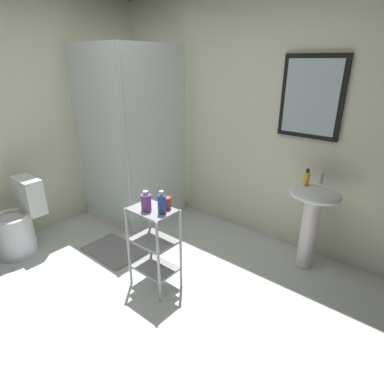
{
  "coord_description": "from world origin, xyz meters",
  "views": [
    {
      "loc": [
        1.65,
        -1.13,
        1.84
      ],
      "look_at": [
        0.04,
        0.8,
        0.78
      ],
      "focal_mm": 29.65,
      "sensor_mm": 36.0,
      "label": 1
    }
  ],
  "objects": [
    {
      "name": "conditioner_bottle_purple",
      "position": [
        -0.06,
        0.36,
        0.81
      ],
      "size": [
        0.08,
        0.08,
        0.17
      ],
      "color": "purple",
      "rests_on": "storage_cart"
    },
    {
      "name": "shower_stall",
      "position": [
        -1.21,
        1.18,
        0.46
      ],
      "size": [
        0.92,
        0.92,
        2.0
      ],
      "color": "white",
      "rests_on": "ground_plane"
    },
    {
      "name": "shampoo_bottle_blue",
      "position": [
        0.07,
        0.4,
        0.82
      ],
      "size": [
        0.06,
        0.06,
        0.19
      ],
      "color": "#2D50B2",
      "rests_on": "storage_cart"
    },
    {
      "name": "storage_cart",
      "position": [
        -0.05,
        0.4,
        0.44
      ],
      "size": [
        0.38,
        0.28,
        0.74
      ],
      "color": "silver",
      "rests_on": "ground_plane"
    },
    {
      "name": "toilet",
      "position": [
        -1.48,
        -0.1,
        0.31
      ],
      "size": [
        0.37,
        0.49,
        0.76
      ],
      "color": "white",
      "rests_on": "ground_plane"
    },
    {
      "name": "hand_soap_bottle",
      "position": [
        0.75,
        1.52,
        0.87
      ],
      "size": [
        0.05,
        0.05,
        0.15
      ],
      "color": "gold",
      "rests_on": "pedestal_sink"
    },
    {
      "name": "bath_mat",
      "position": [
        -0.76,
        0.49,
        0.01
      ],
      "size": [
        0.6,
        0.4,
        0.02
      ],
      "primitive_type": "cube",
      "color": "gray",
      "rests_on": "ground_plane"
    },
    {
      "name": "sink_faucet",
      "position": [
        0.84,
        1.64,
        0.86
      ],
      "size": [
        0.03,
        0.03,
        0.1
      ],
      "primitive_type": "cylinder",
      "color": "silver",
      "rests_on": "pedestal_sink"
    },
    {
      "name": "rinse_cup",
      "position": [
        0.04,
        0.49,
        0.79
      ],
      "size": [
        0.07,
        0.07,
        0.1
      ],
      "primitive_type": "cylinder",
      "color": "#B24742",
      "rests_on": "storage_cart"
    },
    {
      "name": "pedestal_sink",
      "position": [
        0.84,
        1.52,
        0.58
      ],
      "size": [
        0.46,
        0.37,
        0.81
      ],
      "color": "white",
      "rests_on": "ground_plane"
    },
    {
      "name": "wall_back",
      "position": [
        0.01,
        1.85,
        1.25
      ],
      "size": [
        4.2,
        0.14,
        2.5
      ],
      "color": "beige",
      "rests_on": "ground_plane"
    },
    {
      "name": "ground_plane",
      "position": [
        0.0,
        0.0,
        -0.01
      ],
      "size": [
        4.2,
        4.2,
        0.02
      ],
      "primitive_type": "cube",
      "color": "silver"
    }
  ]
}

